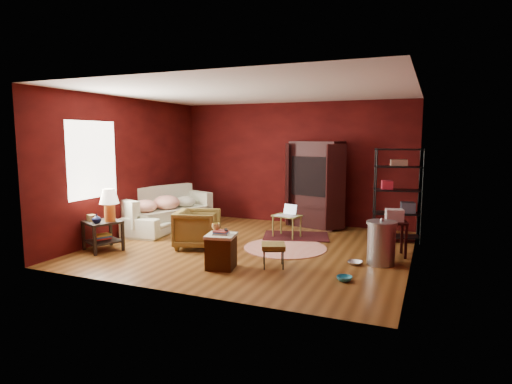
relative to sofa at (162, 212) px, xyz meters
The scene contains 18 objects.
room 2.64m from the sofa, 15.21° to the right, with size 5.54×5.04×2.84m.
sofa is the anchor object (origin of this frame).
armchair 1.80m from the sofa, 34.39° to the right, with size 0.74×0.69×0.76m, color black.
pet_bowl_steel 4.45m from the sofa, 12.82° to the right, with size 0.23×0.06×0.23m, color silver.
pet_bowl_turquoise 4.71m from the sofa, 22.85° to the right, with size 0.22×0.07×0.22m, color #289DBD.
vase 2.04m from the sofa, 87.70° to the right, with size 0.16×0.16×0.16m, color #0C143C.
mug 3.07m from the sofa, 39.45° to the right, with size 0.13×0.10×0.13m, color #D3C667.
side_table 1.84m from the sofa, 86.67° to the right, with size 0.74×0.74×1.11m.
sofa_cushions 0.05m from the sofa, 81.58° to the left, with size 1.48×2.18×0.85m.
hamper 3.15m from the sofa, 38.62° to the right, with size 0.51×0.51×0.61m.
footstool 3.56m from the sofa, 26.71° to the right, with size 0.47×0.47×0.37m.
rug_round 3.04m from the sofa, ahead, with size 1.91×1.91×0.01m.
rug_oriental 2.96m from the sofa, ahead, with size 1.48×1.19×0.01m.
laptop_desk 2.77m from the sofa, ahead, with size 0.60×0.51×0.66m.
tv_armoire 3.45m from the sofa, 28.47° to the left, with size 1.47×1.00×1.92m.
wire_shelving 4.92m from the sofa, 10.49° to the left, with size 0.94×0.55×1.80m.
small_stand 4.84m from the sofa, ahead, with size 0.49×0.49×0.80m.
trash_can 4.77m from the sofa, ahead, with size 0.61×0.61×0.75m.
Camera 1 is at (3.02, -7.03, 2.01)m, focal length 30.00 mm.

